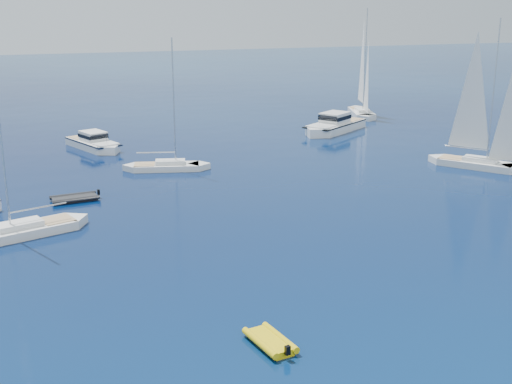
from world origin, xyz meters
TOP-DOWN VIEW (x-y plane):
  - motor_cruiser_distant at (24.68, 57.94)m, footprint 11.92×9.93m
  - motor_cruiser_horizon at (-5.55, 57.29)m, footprint 6.43×10.13m
  - sailboat_mid_l at (-13.28, 29.10)m, footprint 10.45×5.77m
  - sailboat_centre at (0.32, 44.94)m, footprint 9.47×4.44m
  - sailboat_sails_r at (30.35, 35.93)m, footprint 8.58×9.88m
  - sailboat_sails_far at (33.80, 67.93)m, footprint 5.73×11.13m
  - tender_yellow at (-1.88, 8.11)m, footprint 2.40×3.53m
  - tender_grey_far at (-9.25, 36.83)m, footprint 4.34×2.66m

SIDE VIEW (x-z plane):
  - motor_cruiser_distant at x=24.68m, z-range -1.58..1.58m
  - motor_cruiser_horizon at x=-5.55m, z-range -1.28..1.28m
  - sailboat_mid_l at x=-13.28m, z-range -7.45..7.45m
  - sailboat_centre at x=0.32m, z-range -6.74..6.74m
  - sailboat_sails_r at x=30.35m, z-range -7.67..7.67m
  - sailboat_sails_far at x=33.80m, z-range -7.92..7.92m
  - tender_yellow at x=-1.88m, z-range -0.47..0.47m
  - tender_grey_far at x=-9.25m, z-range -0.47..0.47m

